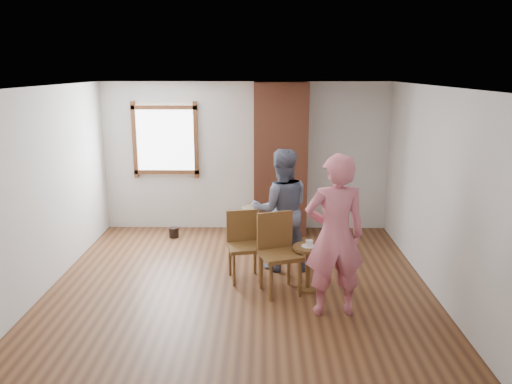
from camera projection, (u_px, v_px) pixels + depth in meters
ground at (239, 294)px, 6.40m from camera, size 5.50×5.50×0.00m
room_shell at (236, 147)px, 6.56m from camera, size 5.04×5.52×2.62m
brick_chimney at (280, 160)px, 8.51m from camera, size 0.90×0.50×2.60m
stoneware_crock at (252, 220)px, 8.67m from camera, size 0.42×0.42×0.48m
dark_pot at (174, 232)px, 8.54m from camera, size 0.17×0.17×0.17m
dining_chair_left at (244, 241)px, 6.79m from camera, size 0.52×0.52×0.93m
dining_chair_right at (278, 248)px, 6.38m from camera, size 0.60×0.60×1.02m
side_table at (308, 261)px, 6.43m from camera, size 0.40×0.40×0.60m
cake_plate at (308, 246)px, 6.38m from camera, size 0.18×0.18×0.01m
cake_slice at (309, 243)px, 6.37m from camera, size 0.08×0.07×0.06m
man at (281, 210)px, 7.04m from camera, size 0.90×0.73×1.74m
person_pink at (335, 236)px, 5.69m from camera, size 0.74×0.52×1.92m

